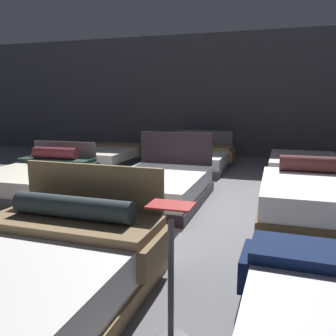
# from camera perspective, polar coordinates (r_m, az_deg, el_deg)

# --- Properties ---
(ground_plane) EXTENTS (18.00, 18.00, 0.02)m
(ground_plane) POSITION_cam_1_polar(r_m,az_deg,el_deg) (5.44, -2.79, -6.26)
(ground_plane) COLOR slate
(showroom_back_wall) EXTENTS (18.00, 0.06, 3.50)m
(showroom_back_wall) POSITION_cam_1_polar(r_m,az_deg,el_deg) (10.47, 7.46, 11.60)
(showroom_back_wall) COLOR #47474C
(showroom_back_wall) RESTS_ON ground_plane
(bed_1) EXTENTS (1.72, 2.03, 0.97)m
(bed_1) POSITION_cam_1_polar(r_m,az_deg,el_deg) (3.06, -20.61, -15.55)
(bed_1) COLOR #93744B
(bed_1) RESTS_ON ground_plane
(bed_3) EXTENTS (1.59, 2.19, 0.78)m
(bed_3) POSITION_cam_1_polar(r_m,az_deg,el_deg) (6.78, -20.59, -1.44)
(bed_3) COLOR #535154
(bed_3) RESTS_ON ground_plane
(bed_4) EXTENTS (1.47, 2.14, 1.03)m
(bed_4) POSITION_cam_1_polar(r_m,az_deg,el_deg) (5.63, -1.63, -3.16)
(bed_4) COLOR black
(bed_4) RESTS_ON ground_plane
(bed_5) EXTENTS (1.47, 2.06, 0.75)m
(bed_5) POSITION_cam_1_polar(r_m,az_deg,el_deg) (5.30, 22.66, -4.55)
(bed_5) COLOR brown
(bed_5) RESTS_ON ground_plane
(bed_6) EXTENTS (1.55, 2.15, 0.43)m
(bed_6) POSITION_cam_1_polar(r_m,az_deg,el_deg) (9.31, -9.87, 2.02)
(bed_6) COLOR #29302D
(bed_6) RESTS_ON ground_plane
(bed_7) EXTENTS (1.70, 2.06, 0.83)m
(bed_7) POSITION_cam_1_polar(r_m,az_deg,el_deg) (8.52, 4.53, 1.51)
(bed_7) COLOR #584F5F
(bed_7) RESTS_ON ground_plane
(bed_8) EXTENTS (1.52, 2.18, 0.41)m
(bed_8) POSITION_cam_1_polar(r_m,az_deg,el_deg) (8.20, 21.24, 0.34)
(bed_8) COLOR black
(bed_8) RESTS_ON ground_plane
(price_sign) EXTENTS (0.28, 0.24, 0.96)m
(price_sign) POSITION_cam_1_polar(r_m,az_deg,el_deg) (2.41, 0.47, -19.55)
(price_sign) COLOR #3F3F44
(price_sign) RESTS_ON ground_plane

